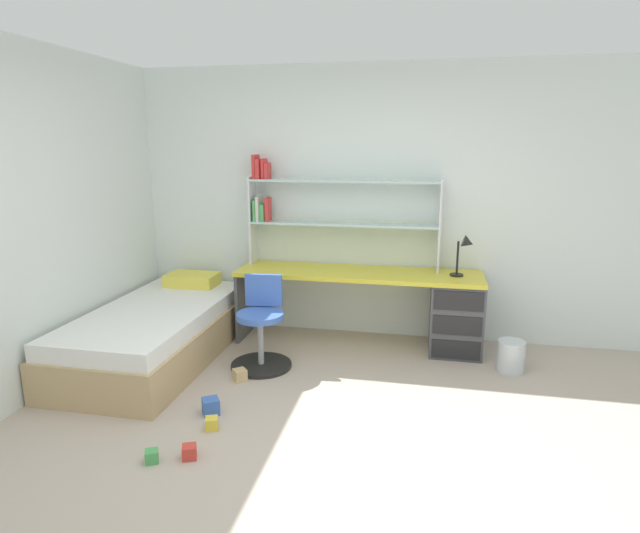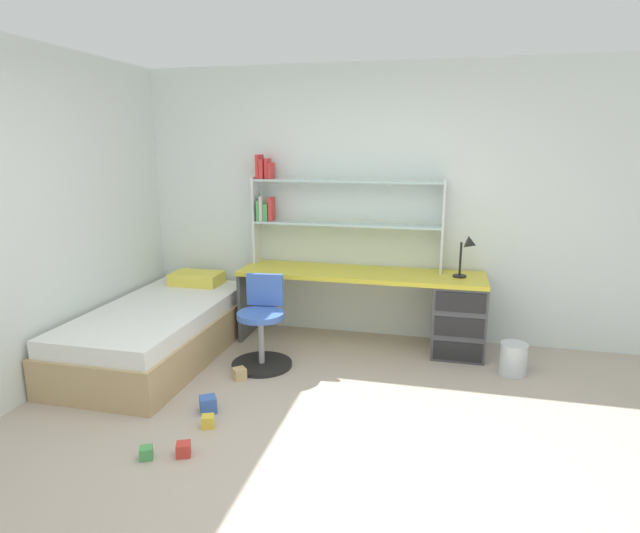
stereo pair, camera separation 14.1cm
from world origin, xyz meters
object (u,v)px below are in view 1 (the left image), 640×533
object	(u,v)px
desk	(424,306)
desk_lamp	(465,249)
waste_bin	(511,356)
toy_block_blue_0	(211,406)
toy_block_yellow_3	(212,423)
toy_block_green_1	(152,456)
toy_block_natural_2	(240,375)
toy_block_red_4	(189,452)
bed_platform	(157,333)
bookshelf_hutch	(321,204)
swivel_chair	(261,332)

from	to	relation	value
desk	desk_lamp	size ratio (longest dim) A/B	5.93
waste_bin	toy_block_blue_0	world-z (taller)	waste_bin
toy_block_blue_0	toy_block_yellow_3	distance (m)	0.21
toy_block_green_1	toy_block_natural_2	distance (m)	1.18
toy_block_blue_0	toy_block_natural_2	world-z (taller)	toy_block_blue_0
desk_lamp	toy_block_red_4	size ratio (longest dim) A/B	4.57
bed_platform	bookshelf_hutch	bearing A→B (deg)	34.05
toy_block_yellow_3	desk_lamp	bearing A→B (deg)	45.62
toy_block_green_1	toy_block_yellow_3	distance (m)	0.47
desk	bed_platform	xyz separation A→B (m)	(-2.31, -0.71, -0.18)
toy_block_natural_2	toy_block_yellow_3	xyz separation A→B (m)	(0.07, -0.74, -0.01)
toy_block_yellow_3	toy_block_red_4	world-z (taller)	toy_block_red_4
swivel_chair	toy_block_natural_2	world-z (taller)	swivel_chair
bookshelf_hutch	swivel_chair	bearing A→B (deg)	-112.23
desk_lamp	swivel_chair	distance (m)	1.93
desk	desk_lamp	distance (m)	0.65
desk_lamp	bed_platform	bearing A→B (deg)	-165.35
toy_block_yellow_3	waste_bin	bearing A→B (deg)	33.20
desk	desk_lamp	xyz separation A→B (m)	(0.34, -0.02, 0.55)
swivel_chair	bed_platform	world-z (taller)	swivel_chair
desk	swivel_chair	size ratio (longest dim) A/B	2.94
waste_bin	desk_lamp	bearing A→B (deg)	137.51
toy_block_blue_0	toy_block_natural_2	size ratio (longest dim) A/B	1.17
swivel_chair	toy_block_blue_0	distance (m)	0.91
desk	toy_block_red_4	bearing A→B (deg)	-122.92
desk_lamp	toy_block_yellow_3	distance (m)	2.60
desk	toy_block_natural_2	distance (m)	1.79
desk_lamp	toy_block_green_1	bearing A→B (deg)	-131.36
swivel_chair	toy_block_red_4	distance (m)	1.44
desk	toy_block_yellow_3	size ratio (longest dim) A/B	27.60
desk_lamp	toy_block_blue_0	world-z (taller)	desk_lamp
desk_lamp	toy_block_natural_2	xyz separation A→B (m)	(-1.77, -0.99, -0.91)
bookshelf_hutch	desk_lamp	size ratio (longest dim) A/B	4.75
desk	toy_block_natural_2	world-z (taller)	desk
toy_block_red_4	toy_block_green_1	bearing A→B (deg)	-158.15
bed_platform	toy_block_yellow_3	size ratio (longest dim) A/B	24.74
bookshelf_hutch	desk_lamp	distance (m)	1.39
bed_platform	toy_block_yellow_3	distance (m)	1.42
waste_bin	toy_block_yellow_3	distance (m)	2.51
toy_block_natural_2	desk_lamp	bearing A→B (deg)	29.27
bed_platform	toy_block_yellow_3	world-z (taller)	bed_platform
swivel_chair	toy_block_red_4	bearing A→B (deg)	-90.41
desk_lamp	waste_bin	size ratio (longest dim) A/B	1.43
bookshelf_hutch	toy_block_blue_0	world-z (taller)	bookshelf_hutch
bookshelf_hutch	bed_platform	world-z (taller)	bookshelf_hutch
bookshelf_hutch	toy_block_blue_0	distance (m)	2.19
bookshelf_hutch	toy_block_green_1	xyz separation A→B (m)	(-0.57, -2.35, -1.27)
bed_platform	toy_block_red_4	world-z (taller)	bed_platform
toy_block_yellow_3	toy_block_red_4	size ratio (longest dim) A/B	0.98
toy_block_yellow_3	bed_platform	bearing A→B (deg)	132.17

